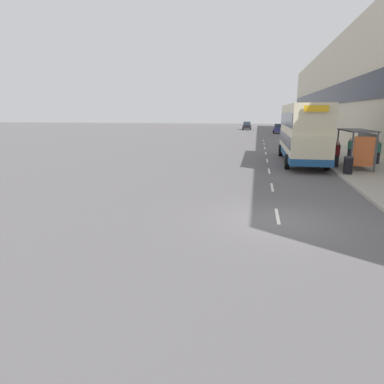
{
  "coord_description": "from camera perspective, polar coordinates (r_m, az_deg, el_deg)",
  "views": [
    {
      "loc": [
        -0.85,
        -11.88,
        3.71
      ],
      "look_at": [
        -6.43,
        17.6,
        -3.26
      ],
      "focal_mm": 32.0,
      "sensor_mm": 36.0,
      "label": 1
    }
  ],
  "objects": [
    {
      "name": "pavement",
      "position": [
        51.04,
        19.17,
        8.27
      ],
      "size": [
        5.0,
        93.0,
        0.14
      ],
      "color": "#A39E93",
      "rests_on": "ground_plane"
    },
    {
      "name": "lane_mark_1",
      "position": [
        17.89,
        13.21,
        0.77
      ],
      "size": [
        0.12,
        2.0,
        0.01
      ],
      "color": "silver",
      "rests_on": "ground_plane"
    },
    {
      "name": "pedestrian_at_shelter",
      "position": [
        28.88,
        21.43,
        6.9
      ],
      "size": [
        0.35,
        0.35,
        1.79
      ],
      "color": "#23232D",
      "rests_on": "ground_plane"
    },
    {
      "name": "pedestrian_3",
      "position": [
        26.59,
        22.98,
        6.15
      ],
      "size": [
        0.32,
        0.32,
        1.64
      ],
      "color": "#23232D",
      "rests_on": "ground_plane"
    },
    {
      "name": "ground_plane",
      "position": [
        12.47,
        14.18,
        -4.65
      ],
      "size": [
        220.0,
        220.0,
        0.0
      ],
      "primitive_type": "plane",
      "color": "#5B595B"
    },
    {
      "name": "pedestrian_4",
      "position": [
        30.3,
        24.78,
        6.66
      ],
      "size": [
        0.31,
        0.31,
        1.59
      ],
      "color": "#23232D",
      "rests_on": "ground_plane"
    },
    {
      "name": "pedestrian_2",
      "position": [
        27.92,
        28.63,
        5.93
      ],
      "size": [
        0.34,
        0.34,
        1.7
      ],
      "color": "#23232D",
      "rests_on": "ground_plane"
    },
    {
      "name": "terrace_facade",
      "position": [
        51.73,
        24.28,
        15.34
      ],
      "size": [
        3.1,
        93.0,
        13.51
      ],
      "color": "beige",
      "rests_on": "ground_plane"
    },
    {
      "name": "car_0",
      "position": [
        65.9,
        14.26,
        10.2
      ],
      "size": [
        1.96,
        3.91,
        1.74
      ],
      "color": "navy",
      "rests_on": "ground_plane"
    },
    {
      "name": "car_1",
      "position": [
        78.36,
        9.14,
        10.84
      ],
      "size": [
        1.92,
        3.81,
        1.77
      ],
      "rotation": [
        0.0,
        0.0,
        3.14
      ],
      "color": "black",
      "rests_on": "ground_plane"
    },
    {
      "name": "lane_mark_2",
      "position": [
        22.87,
        12.73,
        3.43
      ],
      "size": [
        0.12,
        2.0,
        0.01
      ],
      "color": "silver",
      "rests_on": "ground_plane"
    },
    {
      "name": "lane_mark_3",
      "position": [
        27.87,
        12.42,
        5.13
      ],
      "size": [
        0.12,
        2.0,
        0.01
      ],
      "color": "silver",
      "rests_on": "ground_plane"
    },
    {
      "name": "double_decker_bus_near",
      "position": [
        27.36,
        17.93,
        9.47
      ],
      "size": [
        2.85,
        11.15,
        4.3
      ],
      "color": "beige",
      "rests_on": "ground_plane"
    },
    {
      "name": "lane_mark_7",
      "position": [
        48.01,
        11.83,
        8.38
      ],
      "size": [
        0.12,
        2.0,
        0.01
      ],
      "color": "silver",
      "rests_on": "ground_plane"
    },
    {
      "name": "litter_bin",
      "position": [
        22.45,
        24.59,
        4.1
      ],
      "size": [
        0.55,
        0.55,
        1.05
      ],
      "color": "black",
      "rests_on": "ground_plane"
    },
    {
      "name": "lane_mark_4",
      "position": [
        32.89,
        12.2,
        6.31
      ],
      "size": [
        0.12,
        2.0,
        0.01
      ],
      "color": "silver",
      "rests_on": "ground_plane"
    },
    {
      "name": "lane_mark_5",
      "position": [
        37.93,
        12.04,
        7.18
      ],
      "size": [
        0.12,
        2.0,
        0.01
      ],
      "color": "silver",
      "rests_on": "ground_plane"
    },
    {
      "name": "lane_mark_0",
      "position": [
        12.99,
        14.05,
        -3.9
      ],
      "size": [
        0.12,
        2.0,
        0.01
      ],
      "color": "silver",
      "rests_on": "ground_plane"
    },
    {
      "name": "pedestrian_1",
      "position": [
        24.88,
        23.03,
        5.78
      ],
      "size": [
        0.33,
        0.33,
        1.68
      ],
      "color": "#23232D",
      "rests_on": "ground_plane"
    },
    {
      "name": "lane_mark_6",
      "position": [
        42.97,
        11.92,
        7.85
      ],
      "size": [
        0.12,
        2.0,
        0.01
      ],
      "color": "silver",
      "rests_on": "ground_plane"
    },
    {
      "name": "bus_shelter",
      "position": [
        25.12,
        26.22,
        7.56
      ],
      "size": [
        1.6,
        4.2,
        2.48
      ],
      "color": "#4C4C51",
      "rests_on": "ground_plane"
    }
  ]
}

